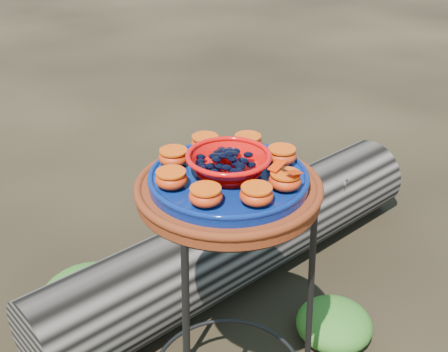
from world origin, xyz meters
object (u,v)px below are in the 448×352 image
plant_stand (228,316)px  cobalt_plate (229,179)px  red_bowl (229,165)px  driftwood_log (240,241)px  terracotta_saucer (229,190)px

plant_stand → cobalt_plate: cobalt_plate is taller
plant_stand → red_bowl: bearing=0.0°
cobalt_plate → driftwood_log: bearing=52.0°
red_bowl → driftwood_log: size_ratio=0.11×
red_bowl → terracotta_saucer: bearing=0.0°
driftwood_log → plant_stand: bearing=-128.0°
plant_stand → red_bowl: size_ratio=4.03×
plant_stand → driftwood_log: bearing=52.0°
terracotta_saucer → driftwood_log: size_ratio=0.25×
plant_stand → driftwood_log: (0.37, 0.48, -0.20)m
cobalt_plate → red_bowl: bearing=0.0°
terracotta_saucer → red_bowl: 0.06m
cobalt_plate → red_bowl: red_bowl is taller
terracotta_saucer → red_bowl: bearing=0.0°
cobalt_plate → driftwood_log: size_ratio=0.22×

